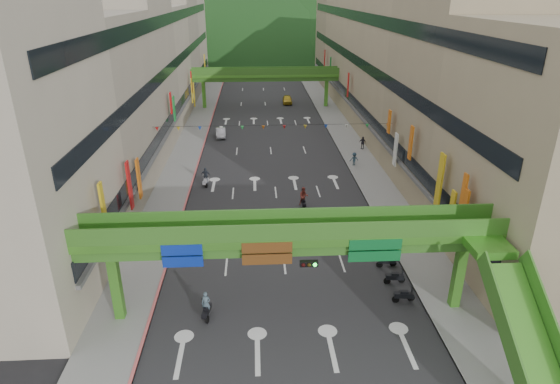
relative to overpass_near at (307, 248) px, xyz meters
The scene contains 23 objects.
ground 7.55m from the overpass_near, 99.84° to the right, with size 320.00×320.00×0.00m, color black.
road_slab 44.93m from the overpass_near, 91.20° to the left, with size 18.00×140.00×0.02m, color #28282B.
sidewalk_left 46.47m from the overpass_near, 104.97° to the left, with size 4.00×140.00×0.15m, color gray.
sidewalk_right 46.03m from the overpass_near, 77.29° to the left, with size 4.00×140.00×0.15m, color gray.
curb_left 46.02m from the overpass_near, 102.67° to the left, with size 0.20×140.00×0.18m, color #CC5959.
curb_right 45.65m from the overpass_near, 79.63° to the left, with size 0.20×140.00×0.18m, color gray.
building_row_left 49.02m from the overpass_near, 114.00° to the left, with size 12.80×95.00×19.00m.
building_row_right 48.30m from the overpass_near, 68.03° to the left, with size 12.80×95.00×19.00m.
overpass_near is the anchor object (origin of this frame).
overpass_far 59.63m from the overpass_near, 90.90° to the left, with size 28.00×2.20×7.10m.
hill_left 155.52m from the overpass_near, 95.88° to the left, with size 168.00×140.00×112.00m, color #1C4419.
hill_right 176.35m from the overpass_near, 82.15° to the left, with size 208.00×176.00×128.00m, color #1C4419.
bunting_string 24.65m from the overpass_near, 92.17° to the left, with size 26.00×0.36×0.47m.
scooter_rider_near 7.71m from the overpass_near, behind, with size 0.68×1.59×1.93m.
scooter_rider_mid 17.16m from the overpass_near, 84.55° to the left, with size 0.90×1.60×2.19m.
scooter_rider_left 24.69m from the overpass_near, 110.27° to the left, with size 1.11×1.58×2.13m.
scooter_rider_far 13.25m from the overpass_near, 106.84° to the left, with size 0.91×1.60×2.16m.
parked_scooter_row 9.51m from the overpass_near, 33.91° to the left, with size 1.60×7.17×1.08m.
car_silver 42.41m from the overpass_near, 100.85° to the left, with size 1.36×3.89×1.28m, color #B1B0B9.
car_yellow 62.89m from the overpass_near, 87.05° to the left, with size 1.73×4.31×1.47m, color gold.
pedestrian_red 12.32m from the overpass_near, 13.13° to the left, with size 0.82×0.64×1.70m, color #C0462A.
pedestrian_dark 36.35m from the overpass_near, 71.81° to the left, with size 0.98×0.41×1.67m, color black.
pedestrian_blue 29.76m from the overpass_near, 72.46° to the left, with size 0.74×0.48×1.59m, color #294151.
Camera 1 is at (-2.07, -19.15, 19.58)m, focal length 30.00 mm.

